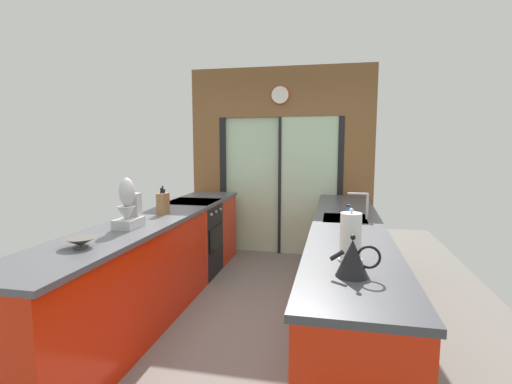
% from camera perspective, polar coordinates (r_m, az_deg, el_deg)
% --- Properties ---
extents(ground_plane, '(5.04, 7.60, 0.02)m').
position_cam_1_polar(ground_plane, '(4.09, -0.27, -16.16)').
color(ground_plane, slate).
extents(back_wall_unit, '(2.64, 0.12, 2.70)m').
position_cam_1_polar(back_wall_unit, '(5.53, 3.67, 6.27)').
color(back_wall_unit, brown).
rests_on(back_wall_unit, ground_plane).
extents(left_counter_run, '(0.62, 3.80, 0.92)m').
position_cam_1_polar(left_counter_run, '(3.81, -15.60, -10.64)').
color(left_counter_run, red).
rests_on(left_counter_run, ground_plane).
extents(right_counter_run, '(0.62, 3.80, 0.92)m').
position_cam_1_polar(right_counter_run, '(3.57, 13.42, -11.82)').
color(right_counter_run, red).
rests_on(right_counter_run, ground_plane).
extents(sink_faucet, '(0.19, 0.02, 0.25)m').
position_cam_1_polar(sink_faucet, '(3.67, 15.88, -1.35)').
color(sink_faucet, '#B7BABC').
rests_on(sink_faucet, right_counter_run).
extents(oven_range, '(0.60, 0.60, 0.92)m').
position_cam_1_polar(oven_range, '(4.79, -9.37, -6.88)').
color(oven_range, black).
rests_on(oven_range, ground_plane).
extents(mixing_bowl, '(0.22, 0.22, 0.07)m').
position_cam_1_polar(mixing_bowl, '(2.85, -24.87, -6.83)').
color(mixing_bowl, '#514C47').
rests_on(mixing_bowl, left_counter_run).
extents(knife_block, '(0.08, 0.14, 0.28)m').
position_cam_1_polar(knife_block, '(3.90, -13.81, -1.66)').
color(knife_block, brown).
rests_on(knife_block, left_counter_run).
extents(stand_mixer, '(0.17, 0.27, 0.42)m').
position_cam_1_polar(stand_mixer, '(3.33, -18.65, -2.39)').
color(stand_mixer, '#B7BABC').
rests_on(stand_mixer, left_counter_run).
extents(kettle, '(0.26, 0.18, 0.23)m').
position_cam_1_polar(kettle, '(2.09, 14.36, -9.59)').
color(kettle, black).
rests_on(kettle, right_counter_run).
extents(soap_bottle, '(0.05, 0.05, 0.27)m').
position_cam_1_polar(soap_bottle, '(2.81, 13.68, -4.91)').
color(soap_bottle, '#286BB7').
rests_on(soap_bottle, right_counter_run).
extents(paper_towel_roll, '(0.14, 0.14, 0.32)m').
position_cam_1_polar(paper_towel_roll, '(2.34, 14.05, -6.61)').
color(paper_towel_roll, '#B7BABC').
rests_on(paper_towel_roll, right_counter_run).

